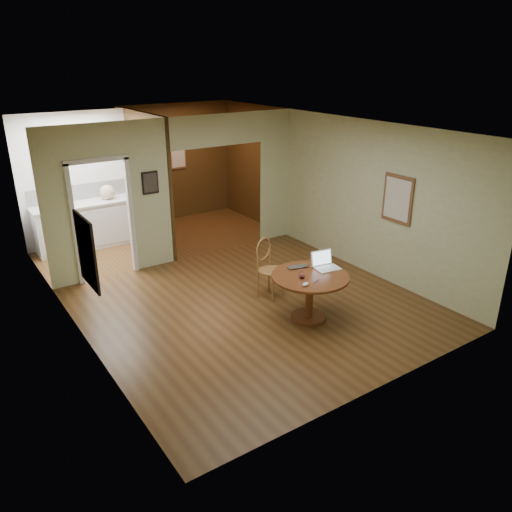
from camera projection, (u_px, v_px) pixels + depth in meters
floor at (256, 308)px, 7.86m from camera, size 5.00×5.00×0.00m
room_shell at (145, 191)px, 9.51m from camera, size 5.20×7.50×5.00m
dining_table at (310, 287)px, 7.36m from camera, size 1.14×1.14×0.71m
chair at (268, 264)px, 8.10m from camera, size 0.53×0.53×0.99m
open_laptop at (325, 264)px, 7.53m from camera, size 0.39×0.36×0.25m
closed_laptop at (299, 268)px, 7.51m from camera, size 0.35×0.27×0.03m
mouse at (306, 284)px, 6.95m from camera, size 0.13×0.09×0.05m
wine_glass at (302, 275)px, 7.17m from camera, size 0.09×0.09×0.10m
pen at (316, 281)px, 7.08m from camera, size 0.14×0.06×0.01m
kitchen_cabinet at (87, 225)px, 10.21m from camera, size 2.06×0.60×0.94m
grocery_bag at (107, 192)px, 10.24m from camera, size 0.37×0.35×0.30m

